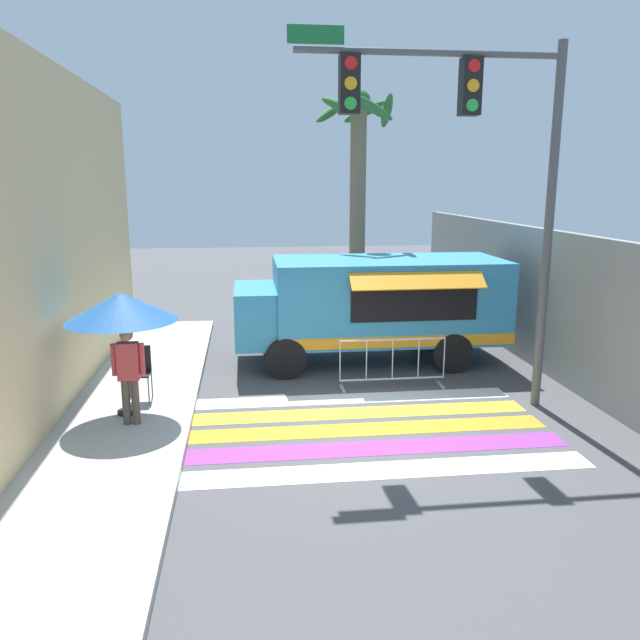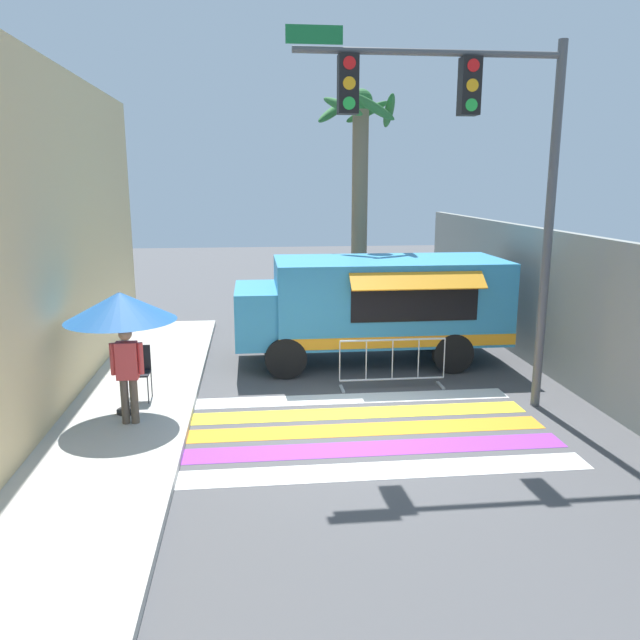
{
  "view_description": "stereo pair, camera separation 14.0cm",
  "coord_description": "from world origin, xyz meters",
  "px_view_note": "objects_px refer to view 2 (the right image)",
  "views": [
    {
      "loc": [
        -1.74,
        -9.71,
        4.02
      ],
      "look_at": [
        -0.28,
        2.52,
        1.29
      ],
      "focal_mm": 35.0,
      "sensor_mm": 36.0,
      "label": 1
    },
    {
      "loc": [
        -1.6,
        -9.73,
        4.02
      ],
      "look_at": [
        -0.28,
        2.52,
        1.29
      ],
      "focal_mm": 35.0,
      "sensor_mm": 36.0,
      "label": 2
    }
  ],
  "objects_px": {
    "patio_umbrella": "(120,307)",
    "folding_chair": "(138,367)",
    "barricade_front": "(392,364)",
    "traffic_signal_pole": "(471,145)",
    "food_truck": "(368,302)",
    "palm_tree": "(360,181)",
    "vendor_person": "(128,370)"
  },
  "relations": [
    {
      "from": "traffic_signal_pole",
      "to": "folding_chair",
      "type": "xyz_separation_m",
      "value": [
        -5.77,
        0.79,
        -3.89
      ]
    },
    {
      "from": "traffic_signal_pole",
      "to": "patio_umbrella",
      "type": "bearing_deg",
      "value": 179.27
    },
    {
      "from": "food_truck",
      "to": "traffic_signal_pole",
      "type": "distance_m",
      "value": 4.68
    },
    {
      "from": "vendor_person",
      "to": "barricade_front",
      "type": "distance_m",
      "value": 5.09
    },
    {
      "from": "traffic_signal_pole",
      "to": "barricade_front",
      "type": "relative_size",
      "value": 3.0
    },
    {
      "from": "patio_umbrella",
      "to": "folding_chair",
      "type": "height_order",
      "value": "patio_umbrella"
    },
    {
      "from": "traffic_signal_pole",
      "to": "folding_chair",
      "type": "bearing_deg",
      "value": 172.24
    },
    {
      "from": "patio_umbrella",
      "to": "vendor_person",
      "type": "distance_m",
      "value": 1.07
    },
    {
      "from": "folding_chair",
      "to": "barricade_front",
      "type": "distance_m",
      "value": 4.85
    },
    {
      "from": "palm_tree",
      "to": "traffic_signal_pole",
      "type": "bearing_deg",
      "value": -82.69
    },
    {
      "from": "patio_umbrella",
      "to": "barricade_front",
      "type": "relative_size",
      "value": 0.99
    },
    {
      "from": "traffic_signal_pole",
      "to": "barricade_front",
      "type": "xyz_separation_m",
      "value": [
        -0.94,
        1.27,
        -4.12
      ]
    },
    {
      "from": "food_truck",
      "to": "palm_tree",
      "type": "height_order",
      "value": "palm_tree"
    },
    {
      "from": "patio_umbrella",
      "to": "barricade_front",
      "type": "bearing_deg",
      "value": 13.69
    },
    {
      "from": "food_truck",
      "to": "traffic_signal_pole",
      "type": "relative_size",
      "value": 0.93
    },
    {
      "from": "vendor_person",
      "to": "barricade_front",
      "type": "xyz_separation_m",
      "value": [
        4.77,
        1.69,
        -0.55
      ]
    },
    {
      "from": "food_truck",
      "to": "barricade_front",
      "type": "relative_size",
      "value": 2.8
    },
    {
      "from": "traffic_signal_pole",
      "to": "patio_umbrella",
      "type": "xyz_separation_m",
      "value": [
        -5.86,
        0.07,
        -2.63
      ]
    },
    {
      "from": "patio_umbrella",
      "to": "palm_tree",
      "type": "xyz_separation_m",
      "value": [
        5.06,
        6.16,
        2.06
      ]
    },
    {
      "from": "traffic_signal_pole",
      "to": "vendor_person",
      "type": "height_order",
      "value": "traffic_signal_pole"
    },
    {
      "from": "food_truck",
      "to": "vendor_person",
      "type": "relative_size",
      "value": 3.68
    },
    {
      "from": "barricade_front",
      "to": "palm_tree",
      "type": "height_order",
      "value": "palm_tree"
    },
    {
      "from": "folding_chair",
      "to": "palm_tree",
      "type": "bearing_deg",
      "value": 33.82
    },
    {
      "from": "palm_tree",
      "to": "vendor_person",
      "type": "bearing_deg",
      "value": -126.44
    },
    {
      "from": "vendor_person",
      "to": "palm_tree",
      "type": "distance_m",
      "value": 8.8
    },
    {
      "from": "traffic_signal_pole",
      "to": "barricade_front",
      "type": "height_order",
      "value": "traffic_signal_pole"
    },
    {
      "from": "food_truck",
      "to": "vendor_person",
      "type": "bearing_deg",
      "value": -142.02
    },
    {
      "from": "traffic_signal_pole",
      "to": "vendor_person",
      "type": "distance_m",
      "value": 6.75
    },
    {
      "from": "food_truck",
      "to": "palm_tree",
      "type": "relative_size",
      "value": 0.94
    },
    {
      "from": "patio_umbrella",
      "to": "vendor_person",
      "type": "bearing_deg",
      "value": -72.93
    },
    {
      "from": "traffic_signal_pole",
      "to": "vendor_person",
      "type": "relative_size",
      "value": 3.95
    },
    {
      "from": "patio_umbrella",
      "to": "folding_chair",
      "type": "xyz_separation_m",
      "value": [
        0.1,
        0.71,
        -1.26
      ]
    }
  ]
}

